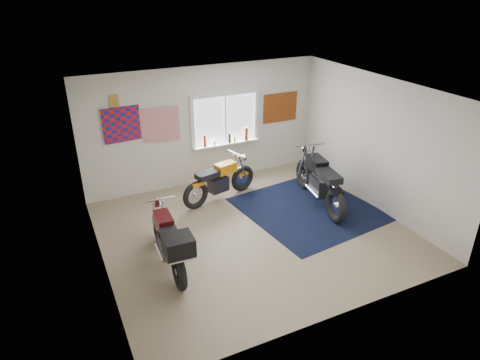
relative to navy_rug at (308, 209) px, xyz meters
name	(u,v)px	position (x,y,z in m)	size (l,w,h in m)	color
ground	(254,231)	(-1.42, -0.29, -0.01)	(5.50, 5.50, 0.00)	#9E896B
room_shell	(255,152)	(-1.42, -0.29, 1.63)	(5.50, 5.50, 5.50)	white
navy_rug	(308,209)	(0.00, 0.00, 0.00)	(2.50, 2.60, 0.01)	black
window_assembly	(225,123)	(-0.92, 2.18, 1.36)	(1.66, 0.17, 1.26)	white
oil_bottles	(230,137)	(-0.83, 2.11, 1.02)	(1.12, 0.09, 0.30)	maroon
flag_display	(114,101)	(-3.32, 2.19, 2.14)	(1.60, 0.10, 1.17)	red
triumph_poster	(280,107)	(0.53, 2.19, 1.54)	(0.90, 0.03, 0.70)	#A54C14
yellow_triumph	(219,182)	(-1.49, 1.21, 0.41)	(1.85, 0.70, 0.95)	black
black_chrome_bike	(320,182)	(0.33, 0.12, 0.50)	(0.71, 2.24, 1.15)	black
maroon_tourer	(170,242)	(-3.18, -0.72, 0.51)	(0.60, 1.97, 1.00)	black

